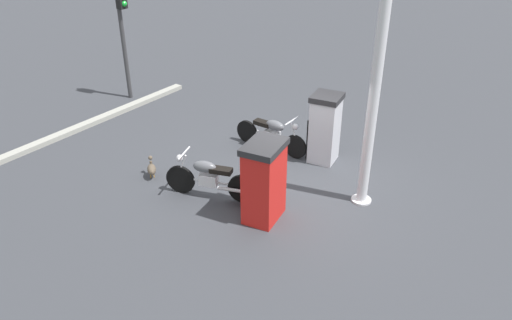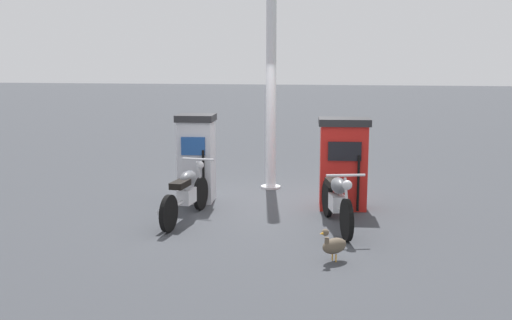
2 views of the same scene
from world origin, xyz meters
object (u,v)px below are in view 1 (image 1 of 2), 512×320
Objects in this scene: motorcycle_far_pump at (209,177)px; roadside_traffic_light at (122,20)px; fuel_pump_far at (264,181)px; motorcycle_near_pump at (272,133)px; canopy_support_pole at (374,100)px; fuel_pump_near at (325,128)px; wandering_duck at (152,169)px.

roadside_traffic_light is (5.14, -3.09, 1.83)m from motorcycle_far_pump.
motorcycle_far_pump is 0.56× the size of roadside_traffic_light.
roadside_traffic_light is (6.41, -3.11, 1.49)m from fuel_pump_far.
motorcycle_near_pump is 3.27m from canopy_support_pole.
motorcycle_near_pump is (1.24, -2.44, -0.36)m from fuel_pump_far.
fuel_pump_far is 0.47× the size of roadside_traffic_light.
fuel_pump_near is 1.01× the size of fuel_pump_far.
motorcycle_far_pump is (1.28, 2.60, -0.35)m from fuel_pump_near.
motorcycle_far_pump is at bearing -1.30° from fuel_pump_far.
motorcycle_near_pump is at bearing -122.33° from wandering_duck.
roadside_traffic_light reaches higher than fuel_pump_near.
fuel_pump_far is (-0.00, 2.63, -0.01)m from fuel_pump_near.
motorcycle_far_pump is at bearing 29.00° from canopy_support_pole.
canopy_support_pole is at bearing 168.30° from roadside_traffic_light.
wandering_duck is at bearing 57.67° from motorcycle_near_pump.
fuel_pump_far is 7.28m from roadside_traffic_light.
wandering_duck is 5.22m from roadside_traffic_light.
fuel_pump_far is at bearing 90.00° from fuel_pump_near.
motorcycle_far_pump is 6.27m from roadside_traffic_light.
roadside_traffic_light is (5.17, -0.68, 1.85)m from motorcycle_near_pump.
fuel_pump_near is 0.48× the size of roadside_traffic_light.
roadside_traffic_light is at bearing -4.29° from fuel_pump_near.
fuel_pump_far is 0.35× the size of canopy_support_pole.
motorcycle_far_pump is (0.04, 2.41, 0.01)m from motorcycle_near_pump.
roadside_traffic_light reaches higher than motorcycle_near_pump.
canopy_support_pole reaches higher than roadside_traffic_light.
motorcycle_near_pump is at bearing -19.65° from canopy_support_pole.
wandering_duck is 0.14× the size of roadside_traffic_light.
motorcycle_near_pump is 0.43× the size of canopy_support_pole.
roadside_traffic_light reaches higher than fuel_pump_far.
motorcycle_far_pump is 0.42× the size of canopy_support_pole.
motorcycle_near_pump is 1.03× the size of motorcycle_far_pump.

